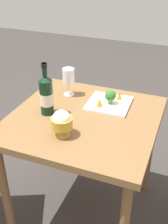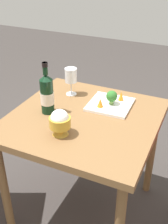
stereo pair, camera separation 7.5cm
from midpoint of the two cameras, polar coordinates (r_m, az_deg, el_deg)
The scene contains 9 objects.
ground_plane at distance 2.10m, azimuth 1.08°, elevation -18.51°, with size 8.00×8.00×0.00m, color #383330.
dining_table at distance 1.67m, azimuth 1.29°, elevation -3.76°, with size 0.82×0.82×0.74m.
wine_bottle at distance 1.61m, azimuth -6.11°, elevation 3.63°, with size 0.08×0.08×0.31m.
wine_glass at distance 1.81m, azimuth -1.45°, elevation 7.22°, with size 0.08×0.08×0.18m.
rice_bowl at distance 1.43m, azimuth -3.35°, elevation -2.01°, with size 0.11×0.11×0.14m.
serving_plate at distance 1.73m, azimuth 6.51°, elevation 1.50°, with size 0.26×0.26×0.02m.
broccoli_floret at distance 1.70m, azimuth 6.83°, elevation 3.08°, with size 0.07×0.07×0.09m.
carrot_garnish_left at distance 1.67m, azimuth 4.56°, elevation 1.86°, with size 0.04×0.04×0.05m.
carrot_garnish_right at distance 1.76m, azimuth 8.65°, elevation 3.17°, with size 0.03×0.03×0.06m.
Camera 2 is at (-1.25, -0.58, 1.59)m, focal length 45.66 mm.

